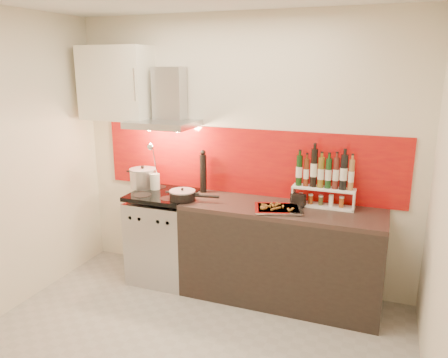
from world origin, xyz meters
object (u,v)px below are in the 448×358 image
at_px(stock_pot, 143,178).
at_px(pepper_mill, 203,172).
at_px(saute_pan, 183,195).
at_px(baking_tray, 278,208).
at_px(counter, 281,254).
at_px(range_stove, 164,237).

relative_size(stock_pot, pepper_mill, 0.63).
xyz_separation_m(saute_pan, baking_tray, (0.90, 0.04, -0.04)).
bearing_deg(counter, range_stove, -179.77).
distance_m(range_stove, saute_pan, 0.60).
bearing_deg(pepper_mill, counter, -12.62).
bearing_deg(counter, baking_tray, -100.06).
xyz_separation_m(range_stove, pepper_mill, (0.35, 0.20, 0.67)).
bearing_deg(saute_pan, stock_pot, 157.55).
bearing_deg(pepper_mill, stock_pot, -171.69).
distance_m(saute_pan, pepper_mill, 0.37).
height_order(pepper_mill, baking_tray, pepper_mill).
bearing_deg(pepper_mill, baking_tray, -18.91).
distance_m(stock_pot, saute_pan, 0.62).
distance_m(range_stove, stock_pot, 0.64).
bearing_deg(range_stove, counter, 0.23).
height_order(stock_pot, pepper_mill, pepper_mill).
height_order(saute_pan, baking_tray, saute_pan).
xyz_separation_m(counter, baking_tray, (-0.02, -0.10, 0.47)).
relative_size(range_stove, counter, 0.51).
xyz_separation_m(saute_pan, pepper_mill, (0.06, 0.33, 0.15)).
relative_size(stock_pot, baking_tray, 0.56).
xyz_separation_m(range_stove, saute_pan, (0.29, -0.13, 0.51)).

